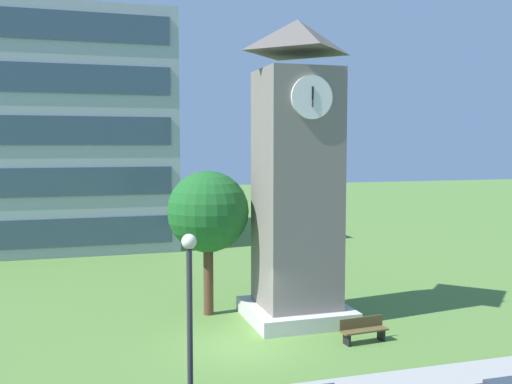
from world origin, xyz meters
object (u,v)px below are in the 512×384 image
Objects in this scene: tree_streetside at (208,212)px; street_lamp at (190,312)px; park_bench at (363,330)px; clock_tower at (297,187)px.

street_lamp is at bearing -104.50° from tree_streetside.
park_bench is 9.38m from street_lamp.
street_lamp is at bearing -124.75° from clock_tower.
street_lamp reaches higher than park_bench.
clock_tower is at bearing 111.93° from park_bench.
clock_tower reaches higher than tree_streetside.
tree_streetside is (-3.29, 1.70, -1.12)m from clock_tower.
clock_tower is at bearing 55.25° from street_lamp.
clock_tower is 2.38× the size of street_lamp.
street_lamp is 10.66m from tree_streetside.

